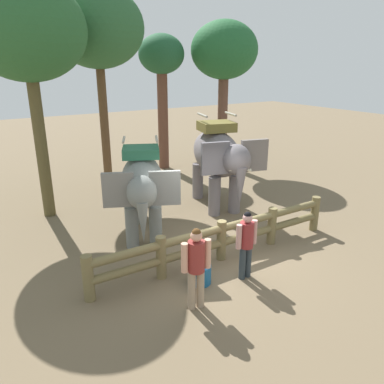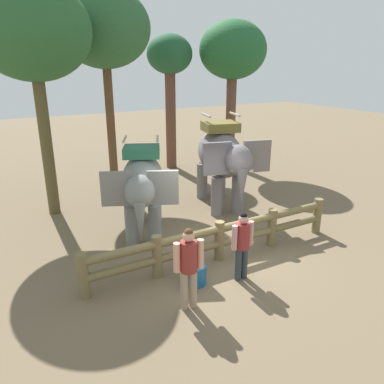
{
  "view_description": "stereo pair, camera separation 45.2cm",
  "coord_description": "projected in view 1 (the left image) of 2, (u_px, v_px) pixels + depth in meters",
  "views": [
    {
      "loc": [
        -5.15,
        -7.06,
        4.79
      ],
      "look_at": [
        0.0,
        1.3,
        1.4
      ],
      "focal_mm": 35.26,
      "sensor_mm": 36.0,
      "label": 1
    },
    {
      "loc": [
        -4.76,
        -7.29,
        4.79
      ],
      "look_at": [
        0.0,
        1.3,
        1.4
      ],
      "focal_mm": 35.26,
      "sensor_mm": 36.0,
      "label": 2
    }
  ],
  "objects": [
    {
      "name": "tourist_woman_in_black",
      "position": [
        196.0,
        263.0,
        7.46
      ],
      "size": [
        0.62,
        0.4,
        1.77
      ],
      "color": "#9F876C",
      "rests_on": "ground"
    },
    {
      "name": "elephant_near_left",
      "position": [
        142.0,
        185.0,
        10.37
      ],
      "size": [
        2.54,
        3.37,
        2.85
      ],
      "color": "gray",
      "rests_on": "ground"
    },
    {
      "name": "tourist_man_in_blue",
      "position": [
        246.0,
        240.0,
        8.56
      ],
      "size": [
        0.59,
        0.33,
        1.65
      ],
      "color": "#2B353C",
      "rests_on": "ground"
    },
    {
      "name": "tree_deep_back",
      "position": [
        97.0,
        29.0,
        13.08
      ],
      "size": [
        3.27,
        3.27,
        7.32
      ],
      "color": "brown",
      "rests_on": "ground"
    },
    {
      "name": "elephant_center",
      "position": [
        218.0,
        157.0,
        12.59
      ],
      "size": [
        2.43,
        3.82,
        3.2
      ],
      "color": "slate",
      "rests_on": "ground"
    },
    {
      "name": "feed_bucket",
      "position": [
        200.0,
        274.0,
        8.58
      ],
      "size": [
        0.51,
        0.51,
        0.45
      ],
      "color": "#19598C",
      "rests_on": "ground"
    },
    {
      "name": "ground_plane",
      "position": [
        218.0,
        257.0,
        9.8
      ],
      "size": [
        60.0,
        60.0,
        0.0
      ],
      "primitive_type": "plane",
      "color": "brown"
    },
    {
      "name": "log_fence",
      "position": [
        221.0,
        237.0,
        9.5
      ],
      "size": [
        7.06,
        0.27,
        1.05
      ],
      "color": "brown",
      "rests_on": "ground"
    },
    {
      "name": "tree_back_center",
      "position": [
        26.0,
        32.0,
        10.67
      ],
      "size": [
        3.41,
        3.41,
        7.12
      ],
      "color": "brown",
      "rests_on": "ground"
    },
    {
      "name": "tree_far_left",
      "position": [
        224.0,
        53.0,
        16.92
      ],
      "size": [
        3.01,
        3.01,
        6.59
      ],
      "color": "brown",
      "rests_on": "ground"
    },
    {
      "name": "tree_far_right",
      "position": [
        162.0,
        63.0,
        16.55
      ],
      "size": [
        2.01,
        2.01,
        5.98
      ],
      "color": "brown",
      "rests_on": "ground"
    }
  ]
}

